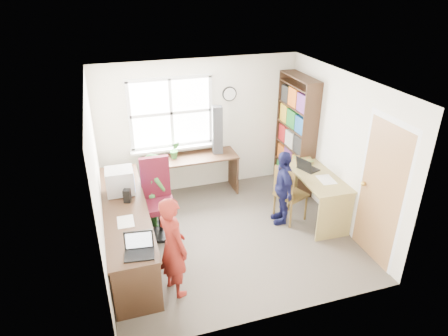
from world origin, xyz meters
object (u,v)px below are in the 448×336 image
object	(u,v)px
person_navy	(283,187)
person_green	(155,189)
person_red	(173,247)
laptop_right	(307,167)
cd_tower	(217,130)
right_desk	(316,187)
bookshelf	(295,136)
potted_plant	(175,150)
laptop_left	(139,248)
swivel_chair	(158,202)
l_desk	(144,237)
wooden_chair	(288,192)
crt_monitor	(120,181)

from	to	relation	value
person_navy	person_green	bearing A→B (deg)	-98.70
person_red	person_navy	world-z (taller)	person_red
laptop_right	cd_tower	distance (m)	1.68
right_desk	person_red	xyz separation A→B (m)	(-2.53, -1.02, 0.12)
bookshelf	potted_plant	xyz separation A→B (m)	(-2.16, 0.27, -0.09)
person_navy	right_desk	bearing A→B (deg)	94.46
laptop_left	person_navy	world-z (taller)	person_navy
swivel_chair	potted_plant	bearing A→B (deg)	64.11
l_desk	swivel_chair	distance (m)	0.82
wooden_chair	person_navy	bearing A→B (deg)	144.37
bookshelf	person_red	world-z (taller)	bookshelf
swivel_chair	person_navy	world-z (taller)	person_navy
cd_tower	potted_plant	world-z (taller)	cd_tower
l_desk	person_red	size ratio (longest dim) A/B	2.16
bookshelf	person_green	bearing A→B (deg)	-170.49
l_desk	person_red	xyz separation A→B (m)	(0.29, -0.63, 0.23)
swivel_chair	person_green	size ratio (longest dim) A/B	1.01
person_red	wooden_chair	bearing A→B (deg)	-84.64
swivel_chair	person_green	bearing A→B (deg)	90.64
person_red	person_navy	xyz separation A→B (m)	(1.96, 1.06, -0.06)
bookshelf	laptop_right	size ratio (longest dim) A/B	5.36
crt_monitor	person_navy	world-z (taller)	person_navy
person_red	person_green	size ratio (longest dim) A/B	1.14
laptop_right	potted_plant	size ratio (longest dim) A/B	1.25
l_desk	wooden_chair	distance (m)	2.37
bookshelf	person_green	size ratio (longest dim) A/B	1.75
bookshelf	wooden_chair	bearing A→B (deg)	-120.20
right_desk	laptop_left	size ratio (longest dim) A/B	3.63
laptop_right	person_navy	bearing A→B (deg)	89.33
laptop_right	cd_tower	bearing A→B (deg)	25.58
l_desk	wooden_chair	xyz separation A→B (m)	(2.34, 0.41, 0.07)
swivel_chair	person_red	world-z (taller)	person_red
bookshelf	crt_monitor	distance (m)	3.24
wooden_chair	l_desk	bearing A→B (deg)	168.05
potted_plant	person_red	world-z (taller)	person_red
right_desk	laptop_right	distance (m)	0.35
crt_monitor	potted_plant	size ratio (longest dim) A/B	1.28
bookshelf	crt_monitor	world-z (taller)	bookshelf
cd_tower	swivel_chair	bearing A→B (deg)	-133.60
person_red	bookshelf	bearing A→B (deg)	-73.24
l_desk	right_desk	bearing A→B (deg)	7.80
swivel_chair	potted_plant	xyz separation A→B (m)	(0.47, 0.99, 0.39)
bookshelf	swivel_chair	bearing A→B (deg)	-164.70
wooden_chair	crt_monitor	world-z (taller)	crt_monitor
laptop_right	person_navy	xyz separation A→B (m)	(-0.49, -0.17, -0.20)
person_navy	swivel_chair	bearing A→B (deg)	-90.91
laptop_right	person_red	size ratio (longest dim) A/B	0.29
laptop_right	person_red	world-z (taller)	person_red
l_desk	swivel_chair	size ratio (longest dim) A/B	2.44
bookshelf	cd_tower	distance (m)	1.43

